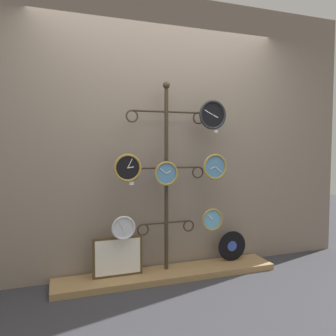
# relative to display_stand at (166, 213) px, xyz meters

# --- Properties ---
(ground_plane) EXTENTS (12.00, 12.00, 0.00)m
(ground_plane) POSITION_rel_display_stand_xyz_m (0.00, -0.41, -0.63)
(ground_plane) COLOR #333338
(shop_wall) EXTENTS (4.40, 0.04, 2.80)m
(shop_wall) POSITION_rel_display_stand_xyz_m (0.00, 0.16, 0.77)
(shop_wall) COLOR gray
(shop_wall) RESTS_ON ground_plane
(low_shelf) EXTENTS (2.20, 0.36, 0.06)m
(low_shelf) POSITION_rel_display_stand_xyz_m (0.00, -0.06, -0.60)
(low_shelf) COLOR #9E7A4C
(low_shelf) RESTS_ON ground_plane
(display_stand) EXTENTS (0.80, 0.42, 1.91)m
(display_stand) POSITION_rel_display_stand_xyz_m (0.00, 0.00, 0.00)
(display_stand) COLOR #382D1E
(display_stand) RESTS_ON ground_plane
(clock_top_right) EXTENTS (0.29, 0.04, 0.29)m
(clock_top_right) POSITION_rel_display_stand_xyz_m (0.45, -0.09, 0.97)
(clock_top_right) COLOR black
(clock_middle_left) EXTENTS (0.26, 0.04, 0.26)m
(clock_middle_left) POSITION_rel_display_stand_xyz_m (-0.41, -0.12, 0.46)
(clock_middle_left) COLOR black
(clock_middle_center) EXTENTS (0.23, 0.04, 0.23)m
(clock_middle_center) POSITION_rel_display_stand_xyz_m (-0.03, -0.09, 0.40)
(clock_middle_center) COLOR #4C84B2
(clock_middle_right) EXTENTS (0.26, 0.04, 0.26)m
(clock_middle_right) POSITION_rel_display_stand_xyz_m (0.49, -0.09, 0.45)
(clock_middle_right) COLOR #4C84B2
(clock_bottom_left) EXTENTS (0.22, 0.04, 0.22)m
(clock_bottom_left) POSITION_rel_display_stand_xyz_m (-0.45, -0.10, -0.09)
(clock_bottom_left) COLOR silver
(clock_bottom_right) EXTENTS (0.23, 0.04, 0.23)m
(clock_bottom_right) POSITION_rel_display_stand_xyz_m (0.45, -0.11, -0.08)
(clock_bottom_right) COLOR #60A8DB
(vinyl_record) EXTENTS (0.32, 0.01, 0.32)m
(vinyl_record) POSITION_rel_display_stand_xyz_m (0.74, -0.01, -0.41)
(vinyl_record) COLOR black
(vinyl_record) RESTS_ON low_shelf
(picture_frame) EXTENTS (0.47, 0.02, 0.38)m
(picture_frame) POSITION_rel_display_stand_xyz_m (-0.49, -0.04, -0.38)
(picture_frame) COLOR #4C381E
(picture_frame) RESTS_ON low_shelf
(price_tag_upper) EXTENTS (0.04, 0.00, 0.03)m
(price_tag_upper) POSITION_rel_display_stand_xyz_m (0.49, -0.09, 0.81)
(price_tag_upper) COLOR white
(price_tag_mid) EXTENTS (0.04, 0.00, 0.03)m
(price_tag_mid) POSITION_rel_display_stand_xyz_m (-0.37, -0.12, 0.32)
(price_tag_mid) COLOR white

